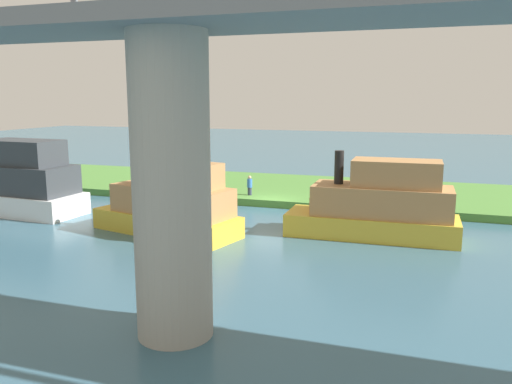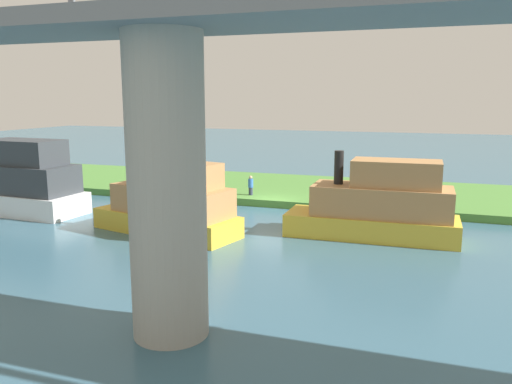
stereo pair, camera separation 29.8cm
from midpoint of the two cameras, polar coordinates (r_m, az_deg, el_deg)
ground_plane at (r=34.85m, az=1.22°, el=-1.75°), size 160.00×160.00×0.00m
grassy_bank at (r=40.46m, az=3.75°, el=0.30°), size 80.00×12.00×0.50m
bridge_pylon at (r=15.71m, az=-9.81°, el=0.25°), size 2.35×2.35×9.25m
bridge_span at (r=15.66m, az=-10.40°, el=19.03°), size 64.24×4.30×3.25m
person_on_bank at (r=36.57m, az=-0.94°, el=0.75°), size 0.43×0.43×1.39m
mooring_post at (r=35.21m, az=7.80°, el=-0.05°), size 0.20×0.20×1.01m
pontoon_yellow at (r=28.41m, az=-9.79°, el=-1.39°), size 8.94×4.81×4.35m
motorboat_red at (r=28.01m, az=12.96°, el=-1.51°), size 8.96×3.13×4.56m
riverboat_paddlewheel at (r=36.71m, az=-25.43°, el=0.89°), size 10.28×3.96×5.16m
marker_buoy at (r=22.72m, az=-11.90°, el=-8.03°), size 0.50×0.50×0.50m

